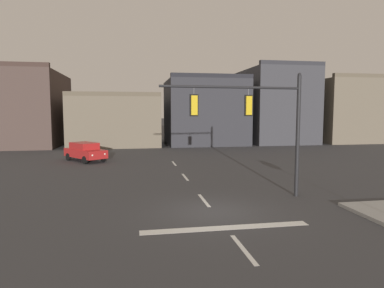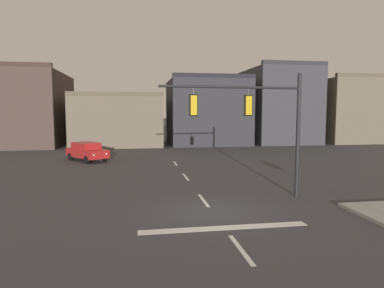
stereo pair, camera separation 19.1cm
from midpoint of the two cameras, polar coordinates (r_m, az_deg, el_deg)
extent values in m
plane|color=#353538|center=(14.97, 3.84, -11.32)|extent=(400.00, 400.00, 0.00)
cube|color=silver|center=(13.12, 5.88, -13.76)|extent=(6.40, 0.50, 0.01)
cube|color=silver|center=(11.33, 8.66, -16.98)|extent=(0.16, 2.40, 0.01)
cube|color=silver|center=(16.85, 2.26, -9.38)|extent=(0.16, 2.40, 0.01)
cube|color=silver|center=(22.61, -0.81, -5.53)|extent=(0.16, 2.40, 0.01)
cube|color=silver|center=(28.47, -2.61, -3.25)|extent=(0.16, 2.40, 0.01)
cylinder|color=black|center=(17.98, 17.57, 1.15)|extent=(0.20, 0.20, 6.09)
cylinder|color=black|center=(16.47, 7.08, 9.40)|extent=(7.02, 0.56, 0.12)
sphere|color=black|center=(18.02, 17.86, 11.01)|extent=(0.18, 0.18, 0.18)
cylinder|color=#56565B|center=(16.75, 9.71, 8.50)|extent=(0.03, 0.03, 0.35)
cube|color=gold|center=(16.73, 9.67, 6.36)|extent=(0.31, 0.26, 0.90)
sphere|color=red|center=(16.85, 9.52, 7.31)|extent=(0.20, 0.20, 0.20)
sphere|color=#2D2314|center=(16.85, 9.50, 6.35)|extent=(0.20, 0.20, 0.20)
sphere|color=black|center=(16.84, 9.49, 5.40)|extent=(0.20, 0.20, 0.20)
cube|color=black|center=(16.71, 9.70, 6.36)|extent=(0.42, 0.06, 1.02)
cylinder|color=#56565B|center=(15.91, 0.58, 8.74)|extent=(0.03, 0.03, 0.35)
cube|color=gold|center=(15.89, 0.58, 6.48)|extent=(0.31, 0.26, 0.90)
sphere|color=red|center=(16.02, 0.47, 7.48)|extent=(0.20, 0.20, 0.20)
sphere|color=#2D2314|center=(16.02, 0.47, 6.48)|extent=(0.20, 0.20, 0.20)
sphere|color=black|center=(16.01, 0.47, 5.47)|extent=(0.20, 0.20, 0.20)
cube|color=black|center=(15.87, 0.60, 6.49)|extent=(0.42, 0.06, 1.02)
cube|color=#A81E1E|center=(31.17, -16.96, -1.43)|extent=(4.05, 4.61, 0.70)
cube|color=#A81E1E|center=(31.23, -17.12, -0.26)|extent=(2.75, 2.93, 0.56)
cube|color=#2D3842|center=(30.57, -16.44, -0.40)|extent=(1.37, 1.10, 0.47)
cube|color=#2D3842|center=(32.27, -18.11, -0.15)|extent=(1.36, 1.07, 0.46)
cylinder|color=black|center=(30.38, -14.22, -2.26)|extent=(0.56, 0.65, 0.64)
cylinder|color=black|center=(29.55, -17.04, -2.55)|extent=(0.56, 0.65, 0.64)
cylinder|color=black|center=(32.88, -16.85, -1.75)|extent=(0.56, 0.65, 0.64)
cylinder|color=black|center=(32.11, -19.51, -2.00)|extent=(0.56, 0.65, 0.64)
sphere|color=silver|center=(29.57, -13.96, -1.62)|extent=(0.16, 0.16, 0.16)
sphere|color=silver|center=(28.99, -15.90, -1.81)|extent=(0.16, 0.16, 0.16)
cube|color=maroon|center=(33.08, -18.77, -0.96)|extent=(1.13, 0.84, 0.12)
cube|color=#473833|center=(48.65, -25.35, 5.26)|extent=(8.73, 13.60, 9.15)
cube|color=#3A2B26|center=(42.74, -28.06, 11.67)|extent=(8.73, 0.60, 0.50)
cube|color=#665B4C|center=(46.23, -12.07, 3.75)|extent=(10.93, 12.33, 6.05)
cube|color=brown|center=(40.40, -12.56, 8.16)|extent=(10.93, 0.60, 0.50)
cube|color=#2D2D33|center=(45.62, 2.63, 5.27)|extent=(10.07, 9.27, 8.32)
cube|color=black|center=(41.61, 3.92, 11.33)|extent=(10.07, 0.60, 0.50)
cube|color=#38383D|center=(50.36, 13.73, 6.12)|extent=(8.54, 12.71, 10.04)
cube|color=#2B2B30|center=(45.24, 16.96, 12.83)|extent=(8.54, 0.60, 0.50)
cube|color=#665B4C|center=(55.48, 23.59, 5.04)|extent=(9.54, 13.23, 8.68)
cube|color=brown|center=(50.50, 27.74, 10.10)|extent=(9.54, 0.60, 0.50)
camera|label=1|loc=(0.10, -89.70, 0.03)|focal=31.91mm
camera|label=2|loc=(0.10, 90.30, -0.03)|focal=31.91mm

